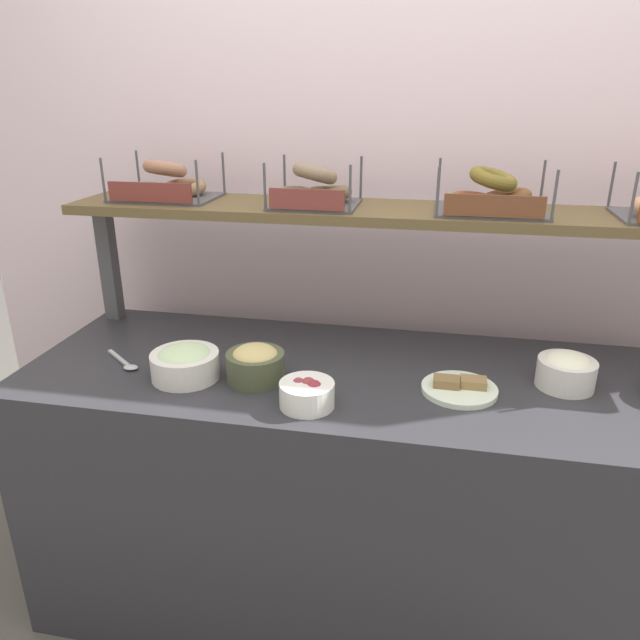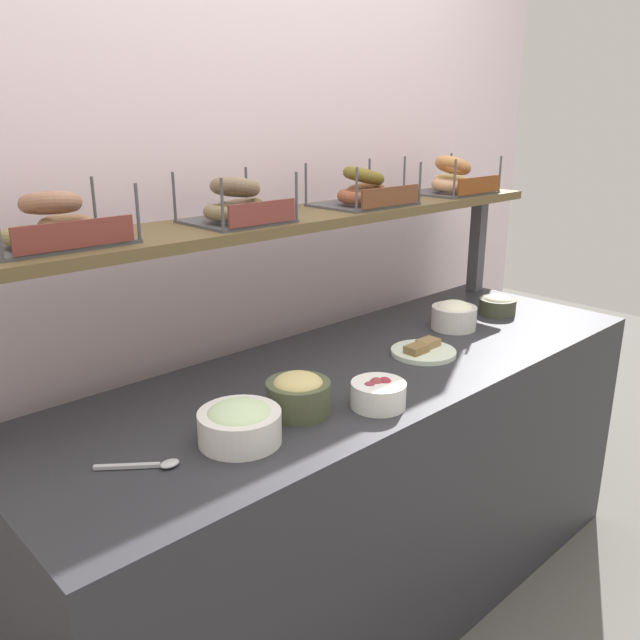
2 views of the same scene
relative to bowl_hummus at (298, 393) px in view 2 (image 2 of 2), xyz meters
The scene contains 16 objects.
ground_plane 0.97m from the bowl_hummus, 17.29° to the left, with size 8.00×8.00×0.00m, color #595651.
back_wall 0.80m from the bowl_hummus, 61.96° to the left, with size 3.31×0.06×2.40m, color white.
deli_counter 0.60m from the bowl_hummus, 17.29° to the left, with size 2.11×0.70×0.85m, color #2D2D33.
shelf_riser_right 1.41m from the bowl_hummus, 15.73° to the left, with size 0.05×0.05×0.40m, color #4C4C51.
upper_shelf 0.63m from the bowl_hummus, 47.21° to the left, with size 2.07×0.32×0.03m, color brown.
bowl_hummus is the anchor object (origin of this frame).
bowl_cream_cheese 0.86m from the bowl_hummus, ahead, with size 0.16×0.16×0.10m.
bowl_beet_salad 0.21m from the bowl_hummus, 33.56° to the right, with size 0.14×0.14×0.08m.
bowl_tuna_salad 1.12m from the bowl_hummus, ahead, with size 0.14×0.14×0.07m.
bowl_scallion_spread 0.20m from the bowl_hummus, behind, with size 0.19×0.19×0.10m.
serving_plate_white 0.57m from the bowl_hummus, ahead, with size 0.20×0.20×0.04m.
serving_spoon_near_plate 0.41m from the bowl_hummus, behind, with size 0.15×0.12×0.01m.
bagel_basket_everything 0.71m from the bowl_hummus, 136.41° to the left, with size 0.32×0.24×0.14m.
bagel_basket_poppy 0.57m from the bowl_hummus, 75.48° to the left, with size 0.27×0.26×0.14m.
bagel_basket_cinnamon_raisin 0.83m from the bowl_hummus, 30.34° to the left, with size 0.32×0.25×0.14m.
bagel_basket_sesame 1.25m from the bowl_hummus, 17.91° to the left, with size 0.31×0.26×0.15m.
Camera 2 is at (-1.35, -1.24, 1.57)m, focal length 36.57 mm.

